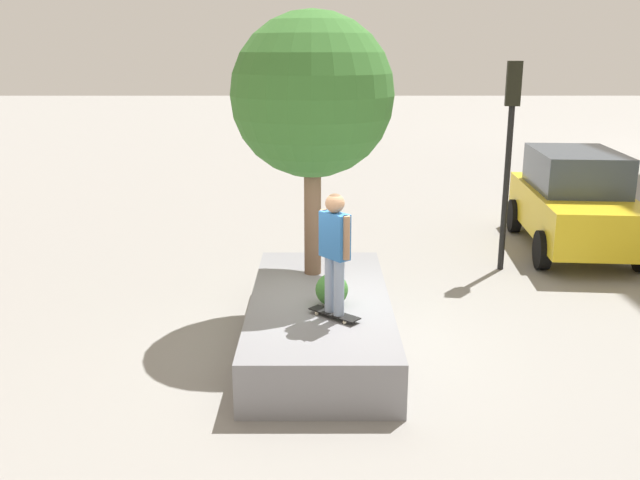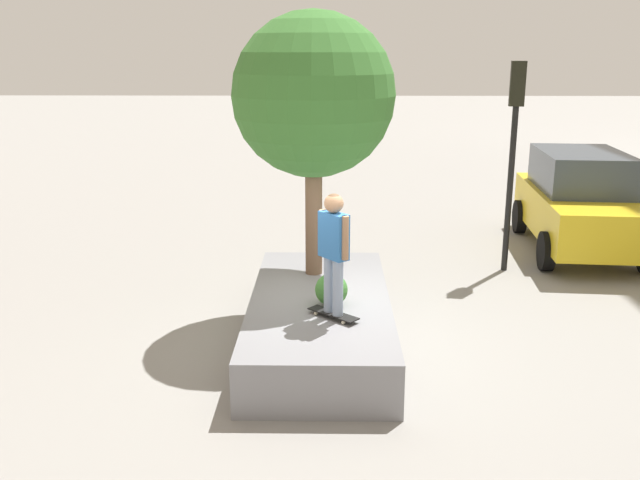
# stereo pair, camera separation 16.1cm
# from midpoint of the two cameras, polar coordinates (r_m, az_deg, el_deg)

# --- Properties ---
(ground_plane) EXTENTS (120.00, 120.00, 0.00)m
(ground_plane) POSITION_cam_midpoint_polar(r_m,az_deg,el_deg) (10.76, 0.39, -8.58)
(ground_plane) COLOR gray
(planter_ledge) EXTENTS (4.77, 2.11, 0.74)m
(planter_ledge) POSITION_cam_midpoint_polar(r_m,az_deg,el_deg) (10.69, -0.43, -6.59)
(planter_ledge) COLOR gray
(planter_ledge) RESTS_ON ground
(plaza_tree) EXTENTS (2.61, 2.61, 4.26)m
(plaza_tree) POSITION_cam_midpoint_polar(r_m,az_deg,el_deg) (11.09, -1.07, 11.83)
(plaza_tree) COLOR brown
(plaza_tree) RESTS_ON planter_ledge
(boxwood_shrub) EXTENTS (0.48, 0.48, 0.48)m
(boxwood_shrub) POSITION_cam_midpoint_polar(r_m,az_deg,el_deg) (10.14, 0.53, -4.13)
(boxwood_shrub) COLOR #3D7A33
(boxwood_shrub) RESTS_ON planter_ledge
(skateboard) EXTENTS (0.68, 0.74, 0.07)m
(skateboard) POSITION_cam_midpoint_polar(r_m,az_deg,el_deg) (9.73, 0.71, -6.15)
(skateboard) COLOR black
(skateboard) RESTS_ON planter_ledge
(skateboarder) EXTENTS (0.48, 0.44, 1.71)m
(skateboarder) POSITION_cam_midpoint_polar(r_m,az_deg,el_deg) (9.41, 0.73, -0.46)
(skateboarder) COLOR #8C9EB7
(skateboarder) RESTS_ON skateboard
(taxi_cab) EXTENTS (4.92, 2.56, 2.22)m
(taxi_cab) POSITION_cam_midpoint_polar(r_m,az_deg,el_deg) (16.46, 20.05, 3.10)
(taxi_cab) COLOR gold
(taxi_cab) RESTS_ON ground
(traffic_light_median) EXTENTS (0.36, 0.32, 4.18)m
(traffic_light_median) POSITION_cam_midpoint_polar(r_m,az_deg,el_deg) (14.17, 15.15, 8.80)
(traffic_light_median) COLOR black
(traffic_light_median) RESTS_ON ground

